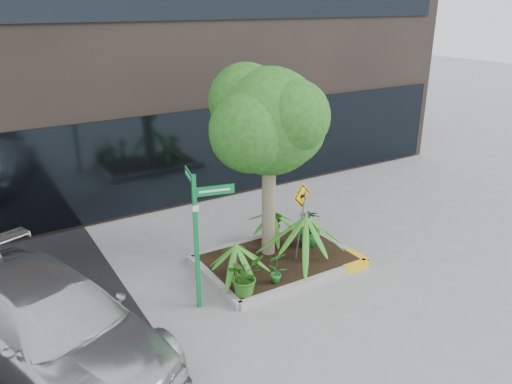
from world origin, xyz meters
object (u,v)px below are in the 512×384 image
tree (269,121)px  parked_car (53,324)px  street_sign_post (198,227)px  cattle_sign (301,209)px

tree → parked_car: (-4.76, -1.17, -2.43)m
parked_car → street_sign_post: street_sign_post is taller
parked_car → cattle_sign: 5.19m
tree → cattle_sign: tree is taller
tree → parked_car: 5.47m
street_sign_post → cattle_sign: (2.47, 0.20, -0.27)m
parked_car → street_sign_post: 2.83m
parked_car → cattle_sign: cattle_sign is taller
cattle_sign → street_sign_post: bearing=169.6°
cattle_sign → tree: bearing=102.4°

